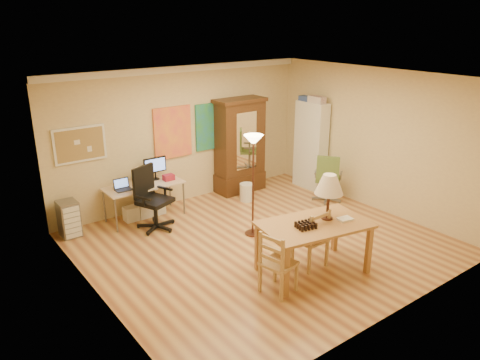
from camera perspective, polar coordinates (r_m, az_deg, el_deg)
floor at (r=7.87m, az=2.76°, el=-7.70°), size 5.50×5.50×0.00m
crown_molding at (r=9.08m, az=-7.12°, el=13.30°), size 5.50×0.08×0.12m
corkboard at (r=8.48m, az=-18.93°, el=4.13°), size 0.90×0.04×0.62m
art_panel_left at (r=9.17m, az=-8.20°, el=5.76°), size 0.80×0.04×1.00m
art_panel_right at (r=9.62m, az=-3.49°, el=6.56°), size 0.75×0.04×0.95m
dining_table at (r=6.81m, az=9.70°, el=-3.90°), size 1.69×1.20×1.46m
ladder_chair_back at (r=7.07m, az=8.74°, el=-7.29°), size 0.44×0.42×0.93m
ladder_chair_left at (r=6.40m, az=4.56°, el=-10.25°), size 0.48×0.50×0.91m
torchiere_lamp at (r=7.66m, az=1.64°, el=2.97°), size 0.32×0.32×1.76m
computer_desk at (r=8.87m, az=-11.49°, el=-2.05°), size 1.44×0.63×1.09m
office_chair_black at (r=8.42m, az=-10.44°, el=-3.88°), size 0.69×0.69×1.13m
office_chair_green at (r=9.65m, az=10.59°, el=-1.03°), size 0.64×0.63×1.00m
drawer_cart at (r=8.51m, az=-20.12°, el=-4.46°), size 0.31×0.38×0.63m
armoire at (r=9.89m, az=-0.02°, el=3.46°), size 1.08×0.51×1.99m
bookshelf at (r=10.19m, az=8.62°, el=4.14°), size 0.28×0.75×1.89m
wastebin at (r=9.55m, az=0.82°, el=-1.48°), size 0.29×0.29×0.36m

